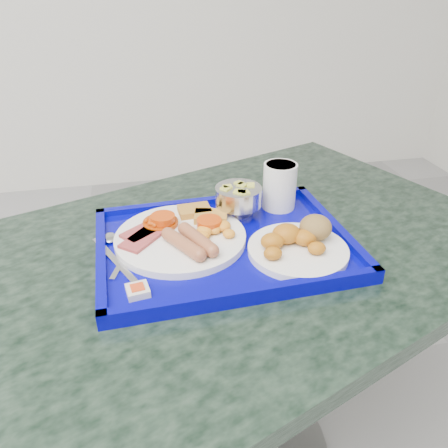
% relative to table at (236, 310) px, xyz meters
% --- Properties ---
extents(table, '(1.29, 1.09, 0.69)m').
position_rel_table_xyz_m(table, '(0.00, 0.00, 0.00)').
color(table, slate).
rests_on(table, floor).
extents(tray, '(0.50, 0.37, 0.03)m').
position_rel_table_xyz_m(tray, '(-0.03, -0.02, 0.19)').
color(tray, '#030397').
rests_on(tray, table).
extents(main_plate, '(0.25, 0.25, 0.04)m').
position_rel_table_xyz_m(main_plate, '(-0.11, 0.01, 0.21)').
color(main_plate, white).
rests_on(main_plate, tray).
extents(bread_plate, '(0.19, 0.19, 0.06)m').
position_rel_table_xyz_m(bread_plate, '(0.10, -0.08, 0.21)').
color(bread_plate, white).
rests_on(bread_plate, tray).
extents(fruit_bowl, '(0.10, 0.10, 0.07)m').
position_rel_table_xyz_m(fruit_bowl, '(0.02, 0.08, 0.24)').
color(fruit_bowl, '#BEBEC0').
rests_on(fruit_bowl, tray).
extents(juice_cup, '(0.07, 0.07, 0.10)m').
position_rel_table_xyz_m(juice_cup, '(0.12, 0.10, 0.25)').
color(juice_cup, white).
rests_on(juice_cup, tray).
extents(spoon, '(0.07, 0.16, 0.01)m').
position_rel_table_xyz_m(spoon, '(-0.24, 0.02, 0.20)').
color(spoon, '#BEBEC0').
rests_on(spoon, tray).
extents(knife, '(0.08, 0.17, 0.00)m').
position_rel_table_xyz_m(knife, '(-0.24, -0.04, 0.20)').
color(knife, '#BEBEC0').
rests_on(knife, tray).
extents(jam_packet, '(0.04, 0.04, 0.01)m').
position_rel_table_xyz_m(jam_packet, '(-0.20, -0.14, 0.20)').
color(jam_packet, silver).
rests_on(jam_packet, tray).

